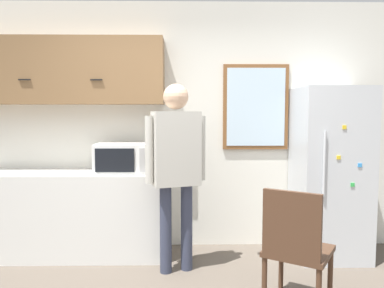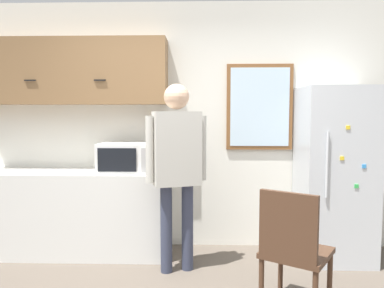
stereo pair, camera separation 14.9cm
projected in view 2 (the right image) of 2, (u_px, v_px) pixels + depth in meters
name	position (u px, v px, depth m)	size (l,w,h in m)	color
back_wall	(181.00, 126.00, 4.18)	(6.00, 0.06, 2.70)	silver
counter	(70.00, 212.00, 3.97)	(2.06, 0.58, 0.88)	silver
upper_cabinets	(70.00, 72.00, 3.99)	(2.06, 0.33, 0.69)	olive
microwave	(126.00, 158.00, 3.88)	(0.55, 0.40, 0.30)	white
person	(177.00, 158.00, 3.47)	(0.55, 0.34, 1.76)	#33384C
refrigerator	(334.00, 174.00, 3.81)	(0.69, 0.69, 1.76)	silver
chair	(293.00, 246.00, 2.75)	(0.63, 0.63, 0.94)	#472D1E
window	(259.00, 107.00, 4.10)	(0.72, 0.05, 0.93)	brown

